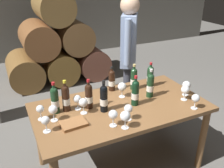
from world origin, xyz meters
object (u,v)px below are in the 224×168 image
object	(u,v)px
wine_bottle_0	(135,92)
wine_bottle_7	(55,100)
wine_bottle_6	(134,79)
wine_glass_0	(196,99)
wine_bottle_8	(150,76)
wine_glass_4	(53,110)
wine_glass_6	(83,103)
wine_glass_7	(125,116)
wine_glass_2	(186,85)
wine_glass_10	(77,99)
wine_bottle_4	(112,80)
wine_glass_5	(128,109)
wine_bottle_5	(66,98)
wine_glass_8	(122,87)
wine_glass_3	(185,90)
tasting_notebook	(74,124)
wine_bottle_3	(104,98)
sommelier_presenting	(129,51)
wine_bottle_2	(150,85)
wine_glass_1	(40,110)
wine_glass_9	(46,121)
wine_bottle_1	(89,96)
dining_table	(121,113)

from	to	relation	value
wine_bottle_0	wine_bottle_7	size ratio (longest dim) A/B	1.00
wine_bottle_6	wine_glass_0	size ratio (longest dim) A/B	1.95
wine_bottle_8	wine_glass_4	xyz separation A→B (m)	(-1.16, -0.24, -0.02)
wine_glass_6	wine_glass_7	bearing A→B (deg)	-57.66
wine_glass_2	wine_glass_10	world-z (taller)	wine_glass_2
wine_glass_4	wine_glass_10	bearing A→B (deg)	21.41
wine_bottle_4	wine_glass_7	distance (m)	0.73
wine_glass_2	wine_glass_5	distance (m)	0.80
wine_bottle_5	wine_glass_8	xyz separation A→B (m)	(0.60, 0.02, -0.02)
wine_glass_2	wine_glass_3	distance (m)	0.11
wine_bottle_8	wine_glass_10	xyz separation A→B (m)	(-0.91, -0.14, -0.02)
wine_glass_7	tasting_notebook	world-z (taller)	wine_glass_7
wine_bottle_6	wine_bottle_8	size ratio (longest dim) A/B	1.03
wine_bottle_5	wine_glass_6	size ratio (longest dim) A/B	2.01
wine_bottle_3	wine_glass_5	distance (m)	0.27
wine_bottle_7	sommelier_presenting	world-z (taller)	sommelier_presenting
wine_bottle_4	wine_glass_6	world-z (taller)	wine_bottle_4
wine_bottle_5	wine_glass_10	xyz separation A→B (m)	(0.10, -0.02, -0.03)
wine_bottle_2	wine_bottle_4	size ratio (longest dim) A/B	1.11
wine_glass_2	tasting_notebook	bearing A→B (deg)	-178.67
wine_bottle_5	sommelier_presenting	size ratio (longest dim) A/B	0.18
wine_glass_1	wine_glass_9	world-z (taller)	wine_glass_9
wine_glass_5	wine_bottle_2	bearing A→B (deg)	34.76
wine_glass_1	wine_glass_3	world-z (taller)	wine_glass_3
wine_bottle_4	wine_glass_5	bearing A→B (deg)	-101.68
wine_bottle_1	wine_glass_8	world-z (taller)	wine_bottle_1
dining_table	wine_bottle_3	distance (m)	0.30
wine_bottle_2	wine_glass_2	bearing A→B (deg)	-20.34
wine_glass_9	wine_bottle_1	bearing A→B (deg)	25.25
dining_table	wine_glass_1	bearing A→B (deg)	173.57
wine_bottle_7	wine_glass_2	world-z (taller)	wine_bottle_7
wine_bottle_3	wine_glass_10	size ratio (longest dim) A/B	2.11
wine_glass_6	dining_table	bearing A→B (deg)	-3.25
wine_bottle_8	wine_glass_9	bearing A→B (deg)	-163.36
wine_glass_2	sommelier_presenting	size ratio (longest dim) A/B	0.09
wine_glass_3	sommelier_presenting	xyz separation A→B (m)	(-0.15, 0.92, 0.17)
wine_bottle_1	wine_glass_6	size ratio (longest dim) A/B	1.92
wine_bottle_3	wine_glass_5	xyz separation A→B (m)	(0.13, -0.23, -0.03)
wine_glass_0	wine_glass_10	world-z (taller)	wine_glass_0
dining_table	wine_glass_6	world-z (taller)	wine_glass_6
wine_glass_1	wine_glass_4	bearing A→B (deg)	-34.36
dining_table	wine_bottle_4	bearing A→B (deg)	78.97
wine_bottle_2	wine_bottle_3	xyz separation A→B (m)	(-0.55, -0.06, 0.00)
wine_glass_2	wine_glass_4	distance (m)	1.39
wine_bottle_5	wine_glass_6	xyz separation A→B (m)	(0.13, -0.12, -0.02)
wine_bottle_0	tasting_notebook	distance (m)	0.67
wine_bottle_2	wine_glass_6	bearing A→B (deg)	-178.60
wine_bottle_5	wine_glass_8	bearing A→B (deg)	1.53
wine_glass_5	wine_glass_1	bearing A→B (deg)	154.27
dining_table	wine_glass_9	size ratio (longest dim) A/B	11.53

